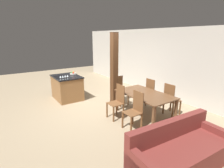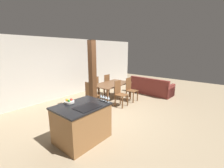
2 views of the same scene
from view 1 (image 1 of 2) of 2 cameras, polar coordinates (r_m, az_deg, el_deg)
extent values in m
plane|color=#9E896B|center=(6.14, -4.73, -7.63)|extent=(16.00, 16.00, 0.00)
cube|color=beige|center=(7.55, 14.52, 6.93)|extent=(11.20, 0.08, 2.70)
cube|color=olive|center=(7.05, -14.44, -1.25)|extent=(1.19, 0.90, 0.87)
cube|color=black|center=(6.94, -14.68, 2.37)|extent=(1.23, 0.94, 0.04)
cube|color=black|center=(6.86, -16.50, 2.32)|extent=(0.56, 0.40, 0.01)
cylinder|color=silver|center=(7.13, -12.60, 3.30)|extent=(0.24, 0.24, 0.05)
sphere|color=red|center=(7.07, -12.53, 3.58)|extent=(0.07, 0.07, 0.07)
sphere|color=gold|center=(7.17, -12.46, 3.75)|extent=(0.07, 0.07, 0.07)
sphere|color=#3D8E38|center=(7.14, -13.04, 3.66)|extent=(0.07, 0.07, 0.07)
cylinder|color=silver|center=(6.31, -16.41, 1.28)|extent=(0.06, 0.06, 0.00)
cylinder|color=silver|center=(6.30, -16.43, 1.64)|extent=(0.01, 0.01, 0.08)
cone|color=silver|center=(6.28, -16.48, 2.31)|extent=(0.07, 0.07, 0.07)
cylinder|color=silver|center=(6.33, -15.68, 1.39)|extent=(0.06, 0.06, 0.00)
cylinder|color=silver|center=(6.32, -15.71, 1.75)|extent=(0.01, 0.01, 0.08)
cone|color=silver|center=(6.31, -15.76, 2.41)|extent=(0.07, 0.07, 0.07)
cylinder|color=silver|center=(6.36, -14.97, 1.49)|extent=(0.06, 0.06, 0.00)
cylinder|color=silver|center=(6.35, -14.99, 1.85)|extent=(0.01, 0.01, 0.08)
cone|color=silver|center=(6.33, -15.04, 2.51)|extent=(0.07, 0.07, 0.07)
cylinder|color=silver|center=(6.38, -14.25, 1.60)|extent=(0.06, 0.06, 0.00)
cylinder|color=silver|center=(6.38, -14.28, 1.96)|extent=(0.01, 0.01, 0.08)
cone|color=silver|center=(6.36, -14.32, 2.61)|extent=(0.07, 0.07, 0.07)
cube|color=brown|center=(5.33, 10.67, -3.21)|extent=(1.73, 1.03, 0.03)
cube|color=brown|center=(5.75, 1.66, -5.42)|extent=(0.07, 0.07, 0.70)
cube|color=brown|center=(4.65, 13.42, -11.06)|extent=(0.07, 0.07, 0.70)
cube|color=brown|center=(6.29, 8.35, -3.75)|extent=(0.07, 0.07, 0.70)
cube|color=brown|center=(5.30, 20.11, -8.25)|extent=(0.07, 0.07, 0.70)
cube|color=brown|center=(5.20, 1.03, -6.36)|extent=(0.40, 0.40, 0.02)
cube|color=brown|center=(5.21, 2.76, -3.08)|extent=(0.38, 0.02, 0.54)
cube|color=brown|center=(5.34, -1.66, -8.55)|extent=(0.04, 0.04, 0.46)
cube|color=brown|center=(5.07, 0.52, -9.89)|extent=(0.04, 0.04, 0.46)
cube|color=brown|center=(5.52, 1.48, -7.72)|extent=(0.04, 0.04, 0.46)
cube|color=brown|center=(5.26, 3.74, -8.96)|extent=(0.04, 0.04, 0.46)
cube|color=brown|center=(4.64, 6.63, -9.26)|extent=(0.40, 0.40, 0.02)
cube|color=brown|center=(4.65, 8.53, -5.56)|extent=(0.38, 0.02, 0.54)
cube|color=brown|center=(4.76, 3.47, -11.68)|extent=(0.04, 0.04, 0.46)
cube|color=brown|center=(4.52, 6.27, -13.32)|extent=(0.04, 0.04, 0.46)
cube|color=brown|center=(4.96, 6.78, -10.58)|extent=(0.04, 0.04, 0.46)
cube|color=brown|center=(4.73, 9.63, -12.06)|extent=(0.04, 0.04, 0.46)
cube|color=brown|center=(6.22, 13.42, -3.09)|extent=(0.40, 0.40, 0.02)
cube|color=brown|center=(6.01, 12.35, -0.91)|extent=(0.38, 0.02, 0.54)
cube|color=brown|center=(6.32, 15.57, -5.25)|extent=(0.04, 0.04, 0.46)
cube|color=brown|center=(6.54, 13.22, -4.40)|extent=(0.04, 0.04, 0.46)
cube|color=brown|center=(6.07, 13.37, -5.97)|extent=(0.04, 0.04, 0.46)
cube|color=brown|center=(6.29, 11.01, -5.04)|extent=(0.04, 0.04, 0.46)
cube|color=brown|center=(5.76, 19.10, -5.04)|extent=(0.40, 0.40, 0.02)
cube|color=brown|center=(5.53, 18.15, -2.76)|extent=(0.38, 0.02, 0.54)
cube|color=brown|center=(5.89, 21.32, -7.31)|extent=(0.04, 0.04, 0.46)
cube|color=brown|center=(6.07, 18.60, -6.34)|extent=(0.04, 0.04, 0.46)
cube|color=brown|center=(5.62, 19.22, -8.20)|extent=(0.04, 0.04, 0.46)
cube|color=brown|center=(5.81, 16.44, -7.15)|extent=(0.04, 0.04, 0.46)
cube|color=brown|center=(6.24, 3.07, -2.63)|extent=(0.40, 0.40, 0.02)
cube|color=brown|center=(6.31, 2.07, 0.21)|extent=(0.02, 0.38, 0.54)
cube|color=brown|center=(6.09, 2.71, -5.48)|extent=(0.04, 0.04, 0.46)
cube|color=brown|center=(6.29, 5.31, -4.82)|extent=(0.04, 0.04, 0.46)
cube|color=brown|center=(6.36, 0.80, -4.54)|extent=(0.04, 0.04, 0.46)
cube|color=brown|center=(6.55, 3.35, -3.95)|extent=(0.04, 0.04, 0.46)
cube|color=maroon|center=(3.73, 21.84, -21.21)|extent=(0.94, 2.10, 0.46)
cube|color=maroon|center=(3.68, 18.46, -13.76)|extent=(0.29, 2.06, 0.37)
cube|color=maroon|center=(4.40, 29.99, -15.24)|extent=(0.82, 0.19, 0.60)
cube|color=#4C2D19|center=(6.06, 0.69, 4.59)|extent=(0.21, 0.21, 2.52)
camera|label=2|loc=(8.55, -38.13, 10.95)|focal=24.00mm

